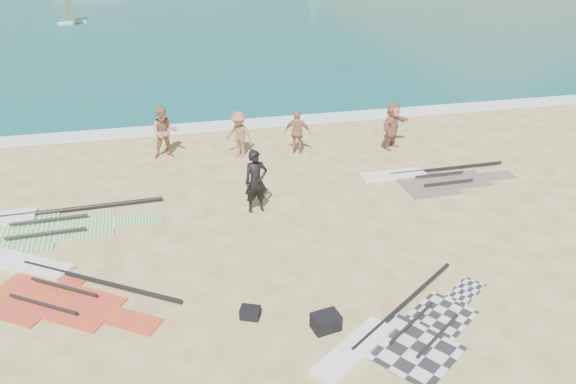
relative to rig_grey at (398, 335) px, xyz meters
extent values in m
plane|color=#E0C883|center=(-0.78, 1.11, -0.05)|extent=(300.00, 300.00, 0.00)
cube|color=white|center=(-0.78, 13.41, -0.05)|extent=(300.00, 1.20, 0.04)
cube|color=#28282A|center=(0.06, -0.41, -0.03)|extent=(2.32, 2.36, 0.04)
cube|color=#28282A|center=(1.20, 0.41, -0.03)|extent=(1.67, 1.65, 0.04)
cube|color=#28282A|center=(2.13, 1.09, -0.03)|extent=(1.17, 1.05, 0.04)
cylinder|color=black|center=(0.52, 0.90, 0.05)|extent=(3.34, 2.46, 0.10)
cylinder|color=black|center=(0.38, 0.20, 0.11)|extent=(1.40, 1.04, 0.07)
cylinder|color=black|center=(0.74, -0.30, 0.11)|extent=(1.40, 1.04, 0.07)
cube|color=white|center=(-1.05, -0.24, 0.01)|extent=(2.05, 1.71, 0.12)
cube|color=green|center=(-8.58, 6.09, -0.03)|extent=(2.07, 2.28, 0.04)
cube|color=green|center=(-6.83, 6.17, -0.03)|extent=(1.60, 1.49, 0.04)
cube|color=green|center=(-5.40, 6.23, -0.03)|extent=(1.35, 0.72, 0.04)
cylinder|color=black|center=(-7.20, 7.14, 0.05)|extent=(5.05, 0.34, 0.12)
cylinder|color=black|center=(-7.83, 6.51, 0.11)|extent=(2.09, 0.18, 0.09)
cylinder|color=black|center=(-7.80, 5.74, 0.11)|extent=(2.09, 0.18, 0.09)
cube|color=#EF4317|center=(3.68, 6.60, -0.03)|extent=(1.66, 1.84, 0.04)
cube|color=#EF4317|center=(5.12, 6.63, -0.03)|extent=(1.29, 1.20, 0.04)
cube|color=#EF4317|center=(6.29, 6.66, -0.03)|extent=(1.09, 0.57, 0.04)
cylinder|color=black|center=(4.83, 7.44, 0.05)|extent=(4.14, 0.20, 0.10)
cylinder|color=black|center=(4.30, 6.93, 0.11)|extent=(1.71, 0.11, 0.07)
cylinder|color=black|center=(4.32, 6.30, 0.11)|extent=(1.71, 0.11, 0.07)
cube|color=white|center=(2.85, 7.39, 0.01)|extent=(2.17, 0.64, 0.12)
cube|color=#D52448|center=(-7.77, 3.19, -0.03)|extent=(2.52, 2.58, 0.04)
cube|color=#D52448|center=(-6.46, 2.35, -0.03)|extent=(1.82, 1.80, 0.04)
cube|color=#D52448|center=(-5.41, 1.66, -0.03)|extent=(1.29, 1.12, 0.04)
cylinder|color=black|center=(-6.23, 3.24, 0.05)|extent=(3.80, 2.51, 0.11)
cylinder|color=black|center=(-7.01, 3.11, 0.11)|extent=(1.59, 1.07, 0.08)
cylinder|color=black|center=(-7.38, 2.54, 0.11)|extent=(1.59, 1.07, 0.08)
cube|color=white|center=(-8.02, 4.40, 0.01)|extent=(2.30, 1.79, 0.12)
cube|color=black|center=(-1.41, 0.57, 0.14)|extent=(0.65, 0.52, 0.37)
cube|color=black|center=(-2.92, 1.28, 0.08)|extent=(0.51, 0.44, 0.26)
imported|color=black|center=(-1.97, 6.07, 0.90)|extent=(0.76, 0.56, 1.90)
imported|color=#AB6F50|center=(-4.46, 10.74, 0.89)|extent=(0.94, 0.75, 1.87)
imported|color=#995E4B|center=(-1.89, 10.17, 0.80)|extent=(1.24, 1.20, 1.70)
imported|color=#B6775F|center=(0.21, 10.03, 0.77)|extent=(1.04, 0.74, 1.63)
imported|color=#B56B5B|center=(3.74, 9.80, 0.83)|extent=(1.61, 1.41, 1.76)
cube|color=white|center=(-10.96, 39.03, 0.04)|extent=(2.15, 1.28, 0.12)
cube|color=#E05D10|center=(-10.96, 39.03, 1.05)|extent=(0.93, 2.40, 2.25)
camera|label=1|loc=(-4.21, -8.38, 7.95)|focal=35.00mm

